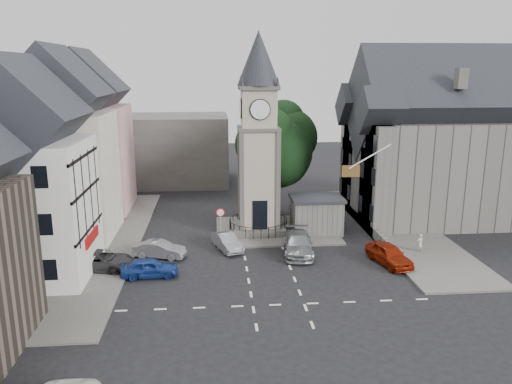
{
  "coord_description": "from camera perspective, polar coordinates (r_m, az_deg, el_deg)",
  "views": [
    {
      "loc": [
        -3.5,
        -31.85,
        13.31
      ],
      "look_at": [
        -0.45,
        5.0,
        4.19
      ],
      "focal_mm": 35.0,
      "sensor_mm": 36.0,
      "label": 1
    }
  ],
  "objects": [
    {
      "name": "ground",
      "position": [
        34.7,
        1.44,
        -8.71
      ],
      "size": [
        120.0,
        120.0,
        0.0
      ],
      "primitive_type": "plane",
      "color": "black",
      "rests_on": "ground"
    },
    {
      "name": "pavement_west",
      "position": [
        41.1,
        -17.2,
        -5.58
      ],
      "size": [
        6.0,
        30.0,
        0.14
      ],
      "primitive_type": "cube",
      "color": "#595651",
      "rests_on": "ground"
    },
    {
      "name": "pavement_east",
      "position": [
        44.76,
        15.8,
        -3.89
      ],
      "size": [
        6.0,
        26.0,
        0.14
      ],
      "primitive_type": "cube",
      "color": "#595651",
      "rests_on": "ground"
    },
    {
      "name": "central_island",
      "position": [
        42.29,
        2.3,
        -4.39
      ],
      "size": [
        10.0,
        8.0,
        0.16
      ],
      "primitive_type": "cube",
      "color": "#595651",
      "rests_on": "ground"
    },
    {
      "name": "road_markings",
      "position": [
        29.73,
        2.6,
        -12.75
      ],
      "size": [
        20.0,
        8.0,
        0.01
      ],
      "primitive_type": "cube",
      "color": "silver",
      "rests_on": "ground"
    },
    {
      "name": "clock_tower",
      "position": [
        40.33,
        0.29,
        6.46
      ],
      "size": [
        4.86,
        4.86,
        16.25
      ],
      "color": "#4C4944",
      "rests_on": "ground"
    },
    {
      "name": "stone_shelter",
      "position": [
        41.9,
        6.89,
        -2.55
      ],
      "size": [
        4.3,
        3.3,
        3.08
      ],
      "color": "#5F5D58",
      "rests_on": "ground"
    },
    {
      "name": "town_tree",
      "position": [
        45.63,
        2.25,
        5.86
      ],
      "size": [
        7.2,
        7.2,
        10.8
      ],
      "color": "black",
      "rests_on": "ground"
    },
    {
      "name": "warning_sign_post",
      "position": [
        38.96,
        -4.1,
        -3.02
      ],
      "size": [
        0.7,
        0.19,
        2.85
      ],
      "color": "black",
      "rests_on": "ground"
    },
    {
      "name": "terrace_pink",
      "position": [
        49.79,
        -18.72,
        5.36
      ],
      "size": [
        8.1,
        7.6,
        12.8
      ],
      "color": "#D19190",
      "rests_on": "ground"
    },
    {
      "name": "terrace_cream",
      "position": [
        42.16,
        -21.25,
        3.73
      ],
      "size": [
        8.1,
        7.6,
        12.8
      ],
      "color": "beige",
      "rests_on": "ground"
    },
    {
      "name": "terrace_tudor",
      "position": [
        34.77,
        -24.81,
        0.74
      ],
      "size": [
        8.1,
        7.6,
        12.0
      ],
      "color": "silver",
      "rests_on": "ground"
    },
    {
      "name": "backdrop_west",
      "position": [
        61.16,
        -12.71,
        4.76
      ],
      "size": [
        20.0,
        10.0,
        8.0
      ],
      "primitive_type": "cube",
      "color": "#4C4944",
      "rests_on": "ground"
    },
    {
      "name": "east_building",
      "position": [
        47.44,
        19.12,
        4.55
      ],
      "size": [
        14.4,
        11.4,
        12.6
      ],
      "color": "#5F5D58",
      "rests_on": "ground"
    },
    {
      "name": "east_boundary_wall",
      "position": [
        45.59,
        11.66,
        -2.82
      ],
      "size": [
        0.4,
        16.0,
        0.9
      ],
      "primitive_type": "cube",
      "color": "#5F5D58",
      "rests_on": "ground"
    },
    {
      "name": "flagpole",
      "position": [
        38.18,
        12.9,
        3.99
      ],
      "size": [
        3.68,
        0.1,
        2.74
      ],
      "color": "white",
      "rests_on": "ground"
    },
    {
      "name": "car_west_blue",
      "position": [
        33.86,
        -12.08,
        -8.45
      ],
      "size": [
        3.8,
        1.68,
        1.27
      ],
      "primitive_type": "imported",
      "rotation": [
        0.0,
        0.0,
        1.62
      ],
      "color": "navy",
      "rests_on": "ground"
    },
    {
      "name": "car_west_silver",
      "position": [
        37.02,
        -10.96,
        -6.46
      ],
      "size": [
        3.98,
        2.26,
        1.24
      ],
      "primitive_type": "imported",
      "rotation": [
        0.0,
        0.0,
        1.3
      ],
      "color": "gray",
      "rests_on": "ground"
    },
    {
      "name": "car_west_grey",
      "position": [
        35.82,
        -17.46,
        -7.47
      ],
      "size": [
        5.16,
        3.08,
        1.34
      ],
      "primitive_type": "imported",
      "rotation": [
        0.0,
        0.0,
        1.39
      ],
      "color": "#303033",
      "rests_on": "ground"
    },
    {
      "name": "car_island_silver",
      "position": [
        37.99,
        -3.35,
        -5.7
      ],
      "size": [
        2.46,
        3.91,
        1.22
      ],
      "primitive_type": "imported",
      "rotation": [
        0.0,
        0.0,
        0.34
      ],
      "color": "#93969B",
      "rests_on": "ground"
    },
    {
      "name": "car_island_east",
      "position": [
        37.23,
        4.85,
        -5.93
      ],
      "size": [
        2.66,
        5.32,
        1.49
      ],
      "primitive_type": "imported",
      "rotation": [
        0.0,
        0.0,
        -0.12
      ],
      "color": "gray",
      "rests_on": "ground"
    },
    {
      "name": "car_east_red",
      "position": [
        36.37,
        14.96,
        -6.89
      ],
      "size": [
        2.69,
        4.51,
        1.44
      ],
      "primitive_type": "imported",
      "rotation": [
        0.0,
        0.0,
        0.25
      ],
      "color": "maroon",
      "rests_on": "ground"
    },
    {
      "name": "pedestrian",
      "position": [
        39.1,
        18.2,
        -5.61
      ],
      "size": [
        0.64,
        0.53,
        1.5
      ],
      "primitive_type": "imported",
      "rotation": [
        0.0,
        0.0,
        3.5
      ],
      "color": "beige",
      "rests_on": "ground"
    }
  ]
}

